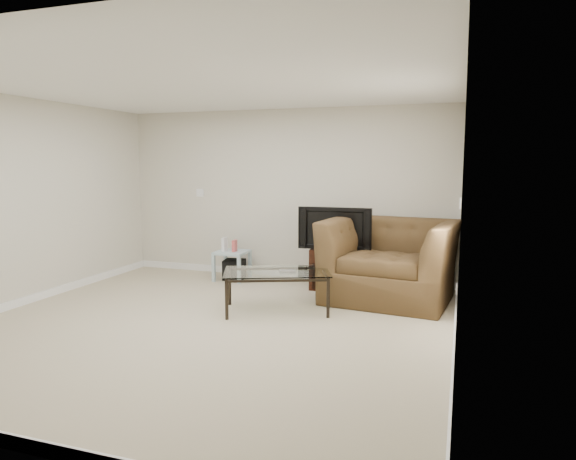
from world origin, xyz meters
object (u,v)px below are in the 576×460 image
(television, at_px, (336,228))
(side_table, at_px, (232,265))
(recliner, at_px, (390,246))
(coffee_table, at_px, (277,291))
(tv_stand, at_px, (336,268))
(subwoofer, at_px, (234,269))

(television, bearing_deg, side_table, 177.28)
(recliner, bearing_deg, coffee_table, -134.42)
(television, xyz_separation_m, coffee_table, (-0.39, -1.27, -0.61))
(recliner, height_order, coffee_table, recliner)
(tv_stand, height_order, recliner, recliner)
(side_table, distance_m, coffee_table, 1.76)
(side_table, bearing_deg, coffee_table, -47.97)
(television, distance_m, subwoofer, 1.70)
(subwoofer, height_order, recliner, recliner)
(recliner, bearing_deg, subwoofer, 177.18)
(tv_stand, height_order, side_table, tv_stand)
(subwoofer, distance_m, coffee_table, 1.76)
(side_table, bearing_deg, recliner, -8.79)
(television, bearing_deg, tv_stand, 94.18)
(recliner, relative_size, coffee_table, 1.29)
(tv_stand, distance_m, television, 0.57)
(subwoofer, bearing_deg, recliner, -9.33)
(tv_stand, relative_size, coffee_table, 0.55)
(tv_stand, bearing_deg, subwoofer, 173.43)
(recliner, xyz_separation_m, coffee_table, (-1.16, -0.95, -0.44))
(subwoofer, relative_size, coffee_table, 0.24)
(side_table, height_order, coffee_table, coffee_table)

